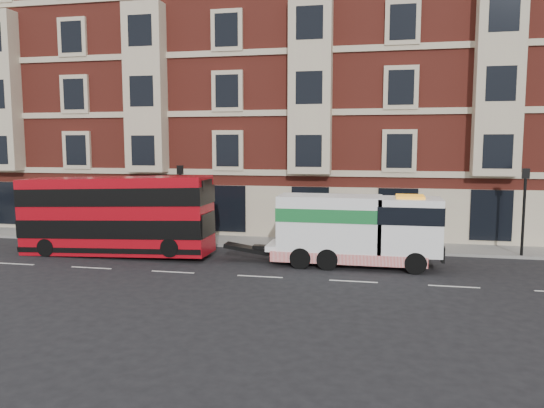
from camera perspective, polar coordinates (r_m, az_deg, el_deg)
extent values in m
plane|color=black|center=(23.09, -1.31, -7.81)|extent=(120.00, 120.00, 0.00)
cube|color=slate|center=(30.25, 1.88, -4.23)|extent=(90.00, 3.00, 0.15)
cube|color=maroon|center=(37.22, 4.71, 11.56)|extent=(45.00, 12.00, 18.00)
cylinder|color=black|center=(30.30, -9.78, -0.33)|extent=(0.14, 0.14, 4.00)
cube|color=black|center=(30.12, -9.86, 3.64)|extent=(0.35, 0.15, 0.50)
cylinder|color=black|center=(29.07, 25.43, -1.16)|extent=(0.14, 0.14, 4.00)
cube|color=black|center=(28.89, 25.63, 2.97)|extent=(0.35, 0.15, 0.50)
cube|color=#A20913|center=(28.19, -16.49, -1.18)|extent=(9.87, 2.20, 3.88)
cube|color=black|center=(28.27, -16.45, -2.33)|extent=(9.91, 2.26, 0.93)
cube|color=black|center=(28.08, -16.56, 0.88)|extent=(9.91, 2.26, 0.88)
cylinder|color=black|center=(29.34, -23.11, -4.33)|extent=(0.92, 0.28, 0.92)
cylinder|color=black|center=(30.97, -21.01, -3.69)|extent=(0.92, 0.28, 0.92)
cylinder|color=black|center=(26.09, -10.91, -4.63)|extent=(0.92, 0.28, 0.92)
cylinder|color=black|center=(27.91, -9.34, -3.87)|extent=(0.92, 0.28, 0.92)
cube|color=white|center=(25.13, 8.62, -4.75)|extent=(7.93, 2.03, 0.26)
cube|color=white|center=(24.94, 14.54, -2.30)|extent=(2.82, 2.20, 2.56)
cube|color=white|center=(25.00, 6.24, -2.00)|extent=(4.76, 2.20, 2.56)
cube|color=#17692F|center=(24.94, 6.26, -1.00)|extent=(4.80, 2.24, 0.62)
cube|color=red|center=(25.20, 8.20, -5.42)|extent=(7.05, 2.26, 0.48)
cylinder|color=black|center=(24.25, 15.18, -6.17)|extent=(0.97, 0.31, 0.97)
cylinder|color=black|center=(26.19, 14.92, -5.22)|extent=(0.97, 0.31, 0.97)
cylinder|color=black|center=(24.31, 5.97, -5.94)|extent=(0.97, 0.35, 0.97)
cylinder|color=black|center=(26.25, 6.41, -5.01)|extent=(0.97, 0.35, 0.97)
cylinder|color=black|center=(24.45, 3.08, -5.84)|extent=(0.97, 0.35, 0.97)
cylinder|color=black|center=(26.38, 3.73, -4.93)|extent=(0.97, 0.35, 0.97)
imported|color=#241D3A|center=(34.35, -19.18, -1.84)|extent=(0.59, 0.40, 1.58)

